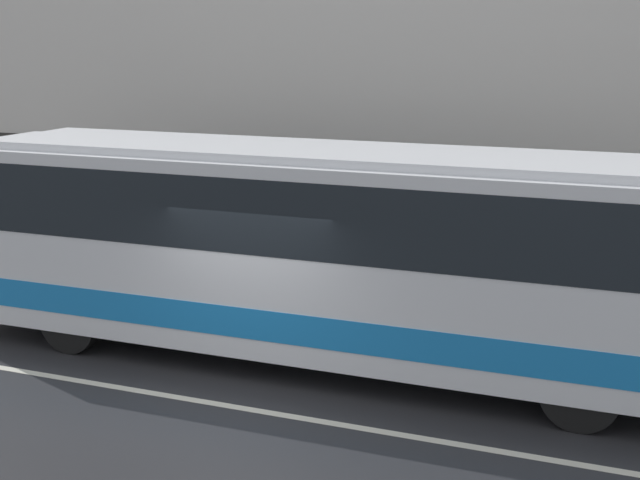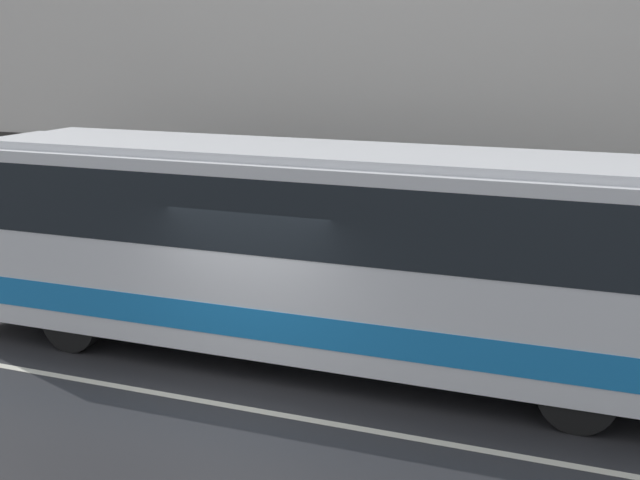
% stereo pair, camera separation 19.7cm
% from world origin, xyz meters
% --- Properties ---
extents(ground_plane, '(60.00, 60.00, 0.00)m').
position_xyz_m(ground_plane, '(0.00, 0.00, 0.00)').
color(ground_plane, '#262628').
extents(sidewalk, '(60.00, 2.83, 0.18)m').
position_xyz_m(sidewalk, '(0.00, 5.42, 0.09)').
color(sidewalk, gray).
rests_on(sidewalk, ground_plane).
extents(building_facade, '(60.00, 0.35, 10.53)m').
position_xyz_m(building_facade, '(0.00, 6.98, 5.08)').
color(building_facade, silver).
rests_on(building_facade, ground_plane).
extents(lane_stripe, '(54.00, 0.14, 0.01)m').
position_xyz_m(lane_stripe, '(0.00, 0.00, 0.00)').
color(lane_stripe, beige).
rests_on(lane_stripe, ground_plane).
extents(transit_bus, '(11.75, 2.59, 3.27)m').
position_xyz_m(transit_bus, '(0.27, 2.11, 1.84)').
color(transit_bus, silver).
rests_on(transit_bus, ground_plane).
extents(pedestrian_waiting, '(0.36, 0.36, 1.55)m').
position_xyz_m(pedestrian_waiting, '(-2.06, 4.80, 0.89)').
color(pedestrian_waiting, maroon).
rests_on(pedestrian_waiting, sidewalk).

